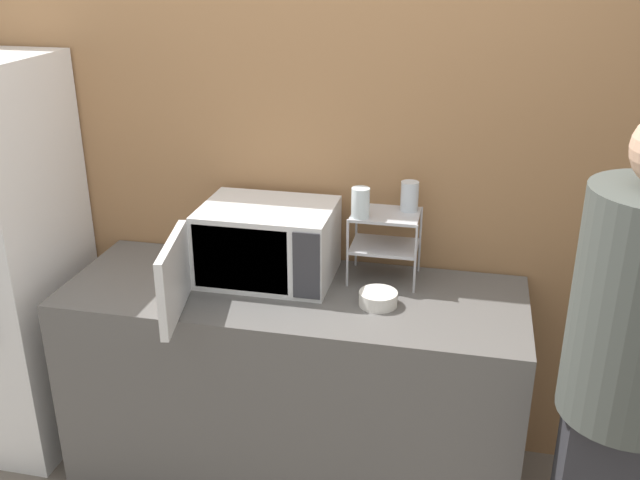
% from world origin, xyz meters
% --- Properties ---
extents(wall_back, '(8.00, 0.06, 2.60)m').
position_xyz_m(wall_back, '(0.00, 0.72, 1.30)').
color(wall_back, '#9E7047').
rests_on(wall_back, ground_plane).
extents(counter, '(1.85, 0.68, 0.89)m').
position_xyz_m(counter, '(0.00, 0.34, 0.45)').
color(counter, '#595654').
rests_on(counter, ground_plane).
extents(microwave, '(0.56, 0.81, 0.31)m').
position_xyz_m(microwave, '(-0.14, 0.43, 1.04)').
color(microwave, silver).
rests_on(microwave, counter).
extents(dish_rack, '(0.28, 0.22, 0.29)m').
position_xyz_m(dish_rack, '(0.34, 0.53, 1.10)').
color(dish_rack, '#B2B2B7').
rests_on(dish_rack, counter).
extents(glass_front_left, '(0.07, 0.07, 0.12)m').
position_xyz_m(glass_front_left, '(0.25, 0.47, 1.24)').
color(glass_front_left, silver).
rests_on(glass_front_left, dish_rack).
extents(glass_back_right, '(0.07, 0.07, 0.12)m').
position_xyz_m(glass_back_right, '(0.43, 0.59, 1.24)').
color(glass_back_right, silver).
rests_on(glass_back_right, dish_rack).
extents(bowl, '(0.15, 0.15, 0.05)m').
position_xyz_m(bowl, '(0.35, 0.29, 0.92)').
color(bowl, silver).
rests_on(bowl, counter).
extents(person, '(0.42, 0.42, 1.77)m').
position_xyz_m(person, '(1.19, -0.08, 0.98)').
color(person, '#2D2D33').
rests_on(person, ground_plane).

